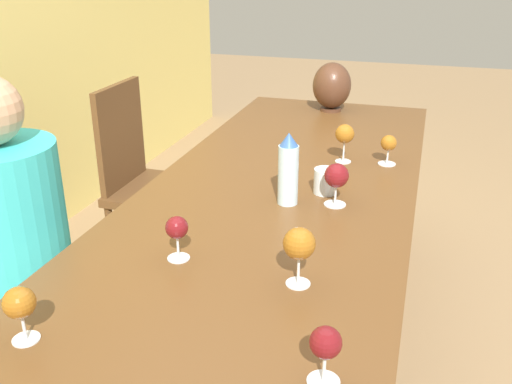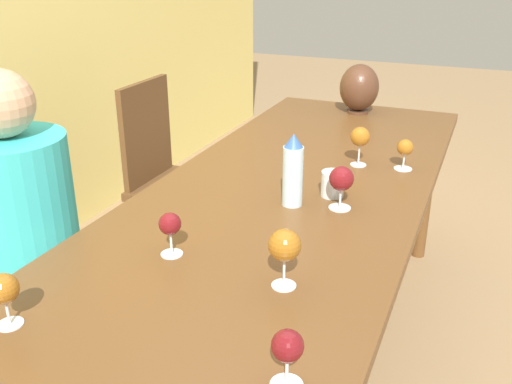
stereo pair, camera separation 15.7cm
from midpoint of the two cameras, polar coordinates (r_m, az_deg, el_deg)
The scene contains 15 objects.
ground_plane at distance 2.31m, azimuth -0.58°, elevation -18.61°, with size 14.00×14.00×0.00m, color #937551.
dining_table at distance 1.91m, azimuth -0.66°, elevation -2.57°, with size 2.68×0.91×0.78m.
water_bottle at distance 1.80m, azimuth 0.76°, elevation 2.19°, with size 0.07×0.07×0.24m.
water_tumbler at distance 1.91m, azimuth 4.61°, elevation 1.05°, with size 0.08×0.08×0.09m.
vase at distance 2.92m, azimuth 6.05°, elevation 10.49°, with size 0.19×0.19×0.24m.
wine_glass_1 at distance 1.08m, azimuth 2.73°, elevation -15.14°, with size 0.06×0.06×0.12m.
wine_glass_2 at distance 1.80m, azimuth 5.60°, elevation 1.51°, with size 0.08×0.08×0.14m.
wine_glass_3 at distance 1.36m, azimuth 1.05°, elevation -5.36°, with size 0.08×0.08×0.15m.
wine_glass_4 at distance 1.31m, azimuth -25.85°, elevation -10.15°, with size 0.07×0.07×0.13m.
wine_glass_5 at distance 2.20m, azimuth 11.15°, elevation 4.68°, with size 0.07×0.07×0.12m.
wine_glass_6 at distance 2.19m, azimuth 6.84°, elevation 5.69°, with size 0.07×0.07×0.15m.
wine_glass_7 at distance 1.51m, azimuth -10.89°, elevation -3.74°, with size 0.06×0.06×0.12m.
chair_near at distance 2.09m, azimuth -26.17°, elevation -8.74°, with size 0.44×0.44×0.96m.
chair_far at distance 2.84m, azimuth -12.40°, elevation 1.42°, with size 0.44×0.44×0.96m.
person_near at distance 1.97m, azimuth -24.95°, elevation -5.81°, with size 0.35×0.35×1.22m.
Camera 1 is at (-1.67, -0.45, 1.53)m, focal length 40.00 mm.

